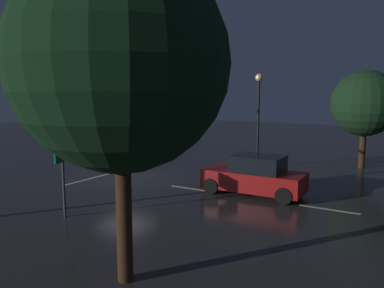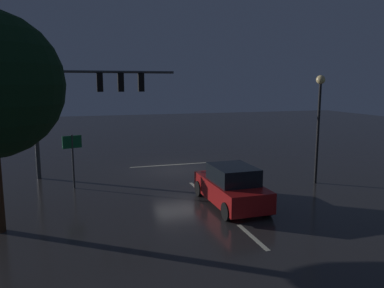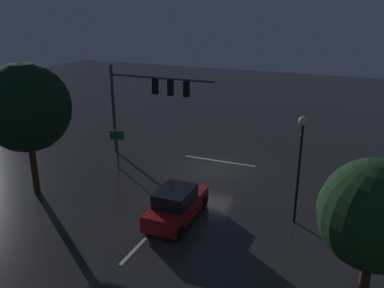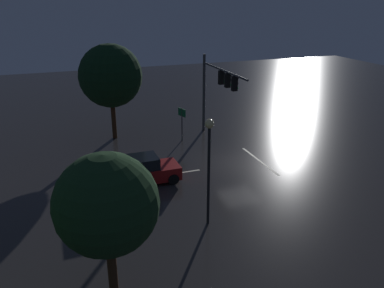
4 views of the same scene
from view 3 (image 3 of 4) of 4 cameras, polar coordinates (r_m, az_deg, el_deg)
The scene contains 10 objects.
ground_plane at distance 26.70m, azimuth 2.78°, elevation -3.50°, with size 80.00×80.00×0.00m, color #2D2B2B.
traffic_signal_assembly at distance 27.50m, azimuth -6.18°, elevation 6.92°, with size 7.54×0.47×6.32m.
lane_dash_far at distance 23.32m, azimuth -0.62°, elevation -7.02°, with size 2.20×0.16×0.01m, color beige.
lane_dash_mid at distance 18.69m, azimuth -8.14°, elevation -14.50°, with size 2.20×0.16×0.01m, color beige.
stop_bar at distance 28.03m, azimuth 3.84°, elevation -2.38°, with size 5.00×0.16×0.01m, color beige.
car_approaching at distance 20.48m, azimuth -2.19°, elevation -8.49°, with size 1.94×4.39×1.70m.
street_lamp_left_kerb at distance 19.67m, azimuth 14.88°, elevation -0.93°, with size 0.44×0.44×5.42m.
route_sign at distance 26.59m, azimuth -10.39°, elevation 0.45°, with size 0.88×0.32×2.62m.
tree_right_near at distance 23.59m, azimuth -22.15°, elevation 4.68°, with size 4.80×4.80×7.37m.
tree_left_far at distance 14.81m, azimuth 24.21°, elevation -9.02°, with size 3.77×3.77×5.64m.
Camera 3 is at (-8.28, 23.18, 10.35)m, focal length 38.25 mm.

